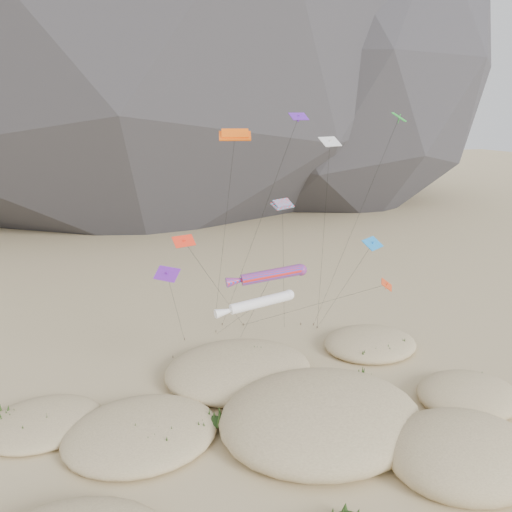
{
  "coord_description": "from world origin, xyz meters",
  "views": [
    {
      "loc": [
        -16.28,
        -29.34,
        26.09
      ],
      "look_at": [
        -1.46,
        12.0,
        13.2
      ],
      "focal_mm": 35.0,
      "sensor_mm": 36.0,
      "label": 1
    }
  ],
  "objects": [
    {
      "name": "ground",
      "position": [
        0.0,
        0.0,
        0.0
      ],
      "size": [
        500.0,
        500.0,
        0.0
      ],
      "primitive_type": "plane",
      "color": "#CCB789",
      "rests_on": "ground"
    },
    {
      "name": "dunes",
      "position": [
        -1.98,
        3.1,
        0.76
      ],
      "size": [
        47.42,
        36.24,
        4.34
      ],
      "color": "#CCB789",
      "rests_on": "ground"
    },
    {
      "name": "dune_grass",
      "position": [
        -0.82,
        4.46,
        0.82
      ],
      "size": [
        43.91,
        27.47,
        1.47
      ],
      "color": "black",
      "rests_on": "ground"
    },
    {
      "name": "kite_stakes",
      "position": [
        1.64,
        23.57,
        0.15
      ],
      "size": [
        18.41,
        6.6,
        0.3
      ],
      "color": "#3F2D1E",
      "rests_on": "ground"
    },
    {
      "name": "rainbow_tube_kite",
      "position": [
        -1.86,
        7.65,
        12.75
      ],
      "size": [
        7.06,
        15.71,
        13.54
      ],
      "color": "red",
      "rests_on": "ground"
    },
    {
      "name": "white_tube_kite",
      "position": [
        -2.56,
        8.6,
        9.97
      ],
      "size": [
        7.52,
        16.6,
        10.72
      ],
      "color": "white",
      "rests_on": "ground"
    },
    {
      "name": "orange_parafoil",
      "position": [
        -2.47,
        14.89,
        23.7
      ],
      "size": [
        3.07,
        14.99,
        24.47
      ],
      "color": "#FF5C0D",
      "rests_on": "ground"
    },
    {
      "name": "multi_parafoil",
      "position": [
        2.06,
        14.25,
        17.27
      ],
      "size": [
        5.68,
        10.18,
        17.91
      ],
      "color": "red",
      "rests_on": "ground"
    },
    {
      "name": "delta_kites",
      "position": [
        3.44,
        10.5,
        17.46
      ],
      "size": [
        24.3,
        21.82,
        25.84
      ],
      "color": "red",
      "rests_on": "ground"
    }
  ]
}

